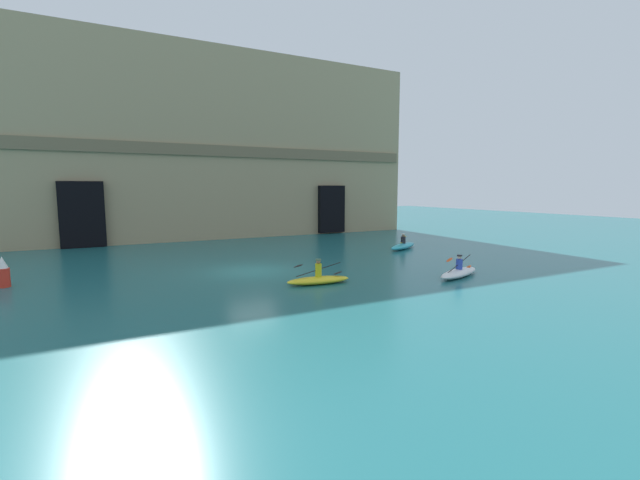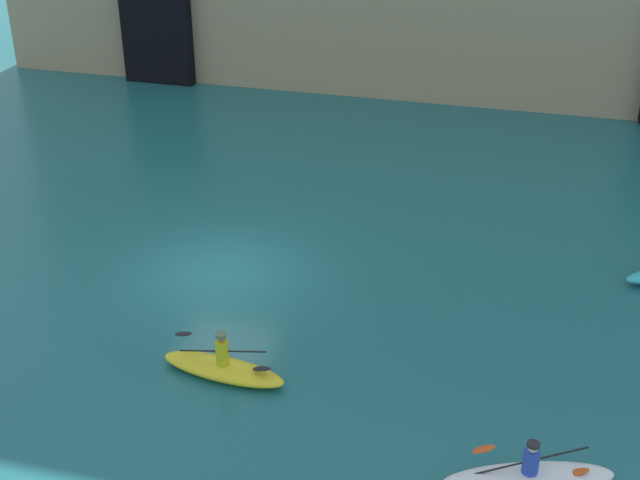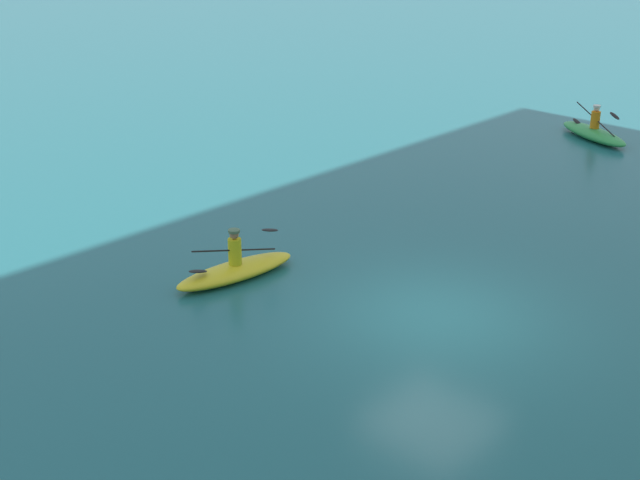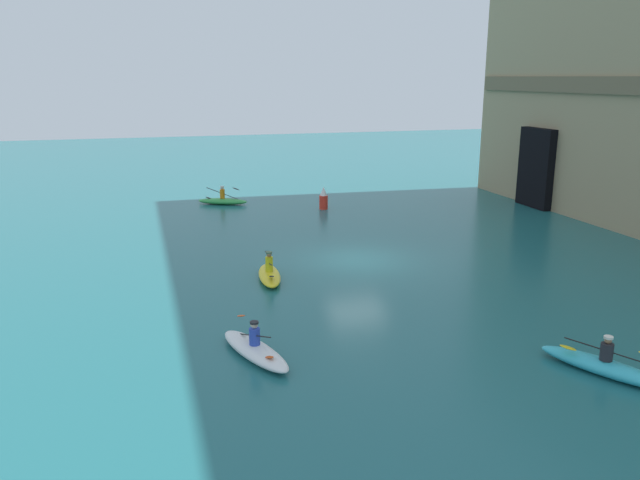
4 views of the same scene
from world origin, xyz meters
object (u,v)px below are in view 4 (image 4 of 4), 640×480
Objects in this scene: kayak_green at (223,201)px; kayak_white at (255,350)px; kayak_yellow at (269,274)px; marker_buoy at (324,199)px; kayak_cyan at (605,366)px.

kayak_white is at bearing -70.50° from kayak_green.
kayak_yellow is (-6.61, 1.78, -0.01)m from kayak_white.
kayak_green is at bearing -173.95° from kayak_yellow.
kayak_white is at bearing -21.98° from marker_buoy.
kayak_white is 0.97× the size of kayak_cyan.
marker_buoy is (3.07, 5.53, 0.39)m from kayak_green.
kayak_yellow is at bearing -25.49° from marker_buoy.
marker_buoy is at bearing -4.21° from kayak_green.
marker_buoy is (-22.31, -1.06, 0.38)m from kayak_cyan.
kayak_yellow reaches higher than kayak_cyan.
kayak_cyan is 22.34m from marker_buoy.
kayak_green is 1.06× the size of kayak_yellow.
kayak_cyan is at bearing -50.66° from kayak_green.
kayak_cyan is 2.59× the size of marker_buoy.
marker_buoy is at bearing 155.06° from kayak_cyan.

